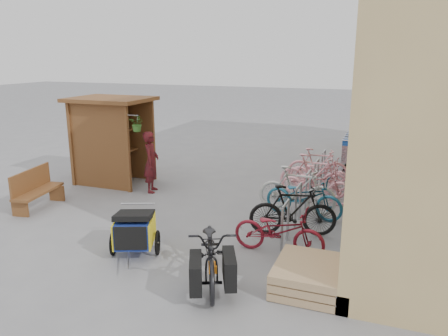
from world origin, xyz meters
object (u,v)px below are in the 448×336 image
(bench, at_px, (36,189))
(bike_5, at_px, (314,176))
(cargo_bike, at_px, (212,253))
(bike_4, at_px, (316,184))
(shopping_carts, at_px, (355,147))
(bike_2, at_px, (304,197))
(person_kiosk, at_px, (151,162))
(child_trailer, at_px, (135,229))
(bike_0, at_px, (279,231))
(kiosk, at_px, (109,128))
(bike_7, at_px, (318,166))
(pallet_stack, at_px, (308,276))
(bike_6, at_px, (319,173))
(bike_1, at_px, (293,211))
(bike_3, at_px, (297,190))

(bench, distance_m, bike_5, 6.79)
(cargo_bike, relative_size, bike_4, 1.17)
(shopping_carts, height_order, bike_4, shopping_carts)
(cargo_bike, relative_size, bike_2, 1.18)
(shopping_carts, height_order, person_kiosk, person_kiosk)
(child_trailer, relative_size, bike_0, 0.87)
(cargo_bike, distance_m, bike_4, 4.60)
(cargo_bike, xyz_separation_m, bike_4, (0.89, 4.51, -0.05))
(bike_4, bearing_deg, bike_2, 178.89)
(kiosk, height_order, bike_7, kiosk)
(pallet_stack, height_order, bike_6, bike_6)
(kiosk, xyz_separation_m, bike_6, (5.60, 1.50, -1.12))
(bike_2, height_order, bike_5, bike_5)
(cargo_bike, relative_size, bike_1, 1.20)
(kiosk, height_order, person_kiosk, kiosk)
(shopping_carts, distance_m, bike_2, 5.17)
(bike_6, bearing_deg, bike_0, -174.71)
(shopping_carts, xyz_separation_m, child_trailer, (-3.16, -8.08, -0.16))
(bike_5, xyz_separation_m, bike_7, (-0.09, 1.18, -0.04))
(bike_1, relative_size, bike_3, 0.97)
(kiosk, bearing_deg, pallet_stack, -31.66)
(cargo_bike, bearing_deg, shopping_carts, 56.11)
(child_trailer, xyz_separation_m, bike_1, (2.49, 1.86, 0.05))
(kiosk, xyz_separation_m, pallet_stack, (6.28, -3.87, -1.34))
(kiosk, relative_size, bike_6, 1.52)
(bike_6, bearing_deg, cargo_bike, 178.12)
(cargo_bike, height_order, bike_3, bike_3)
(bench, relative_size, bike_6, 0.93)
(kiosk, relative_size, child_trailer, 1.70)
(pallet_stack, height_order, person_kiosk, person_kiosk)
(bike_6, bearing_deg, bike_3, -179.33)
(kiosk, distance_m, bike_1, 6.01)
(child_trailer, relative_size, bike_1, 0.85)
(bike_4, bearing_deg, bike_1, -179.30)
(cargo_bike, bearing_deg, bike_5, 57.25)
(bike_5, bearing_deg, bike_6, 3.34)
(bench, bearing_deg, bike_2, 5.72)
(kiosk, distance_m, bike_3, 5.53)
(child_trailer, height_order, bike_0, bike_0)
(pallet_stack, height_order, bike_1, bike_1)
(kiosk, height_order, pallet_stack, kiosk)
(bike_3, bearing_deg, kiosk, 85.12)
(bench, xyz_separation_m, bike_0, (5.95, -0.37, -0.03))
(bike_3, bearing_deg, shopping_carts, -9.02)
(bench, bearing_deg, cargo_bike, -28.40)
(bike_0, xyz_separation_m, bike_7, (-0.07, 4.79, 0.06))
(child_trailer, xyz_separation_m, bike_2, (2.50, 2.96, -0.01))
(cargo_bike, distance_m, bike_1, 2.45)
(person_kiosk, height_order, bike_6, person_kiosk)
(bike_7, bearing_deg, bike_6, -172.00)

